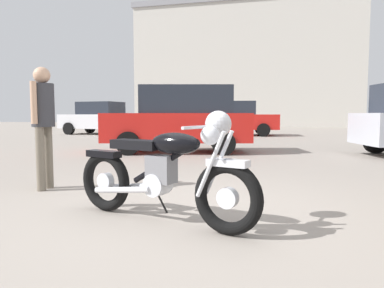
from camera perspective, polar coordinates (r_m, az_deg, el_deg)
The scene contains 7 objects.
ground_plane at distance 3.82m, azimuth -1.37°, elevation -10.83°, with size 80.00×80.00×0.00m, color gray.
vintage_motorcycle at distance 3.39m, azimuth -4.21°, elevation -4.31°, with size 1.98×0.89×1.07m.
bystander at distance 5.22m, azimuth -22.74°, elevation 4.31°, with size 0.30×0.46×1.66m.
white_estate_far at distance 9.74m, azimuth -1.88°, elevation 4.10°, with size 4.14×2.37×1.78m.
blue_hatchback_right at distance 19.06m, azimuth -14.38°, elevation 4.02°, with size 4.44×2.48×1.67m.
pale_sedan_back at distance 17.65m, azimuth 6.79°, elevation 4.09°, with size 4.31×2.15×1.67m.
industrial_building at distance 36.27m, azimuth 8.86°, elevation 12.16°, with size 20.76×10.52×24.87m.
Camera 1 is at (0.79, -3.59, 1.02)m, focal length 33.32 mm.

